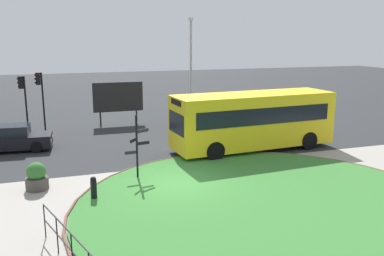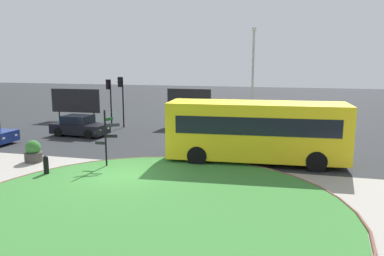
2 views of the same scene
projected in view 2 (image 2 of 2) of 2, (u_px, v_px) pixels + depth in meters
name	position (u px, v px, depth m)	size (l,w,h in m)	color
ground	(122.00, 178.00, 17.11)	(120.00, 120.00, 0.00)	#282B2D
sidewalk_paving	(104.00, 190.00, 15.50)	(32.00, 8.62, 0.02)	#9E998E
grass_island	(148.00, 210.00, 13.38)	(14.36, 14.36, 0.10)	#387A33
grass_kerb_ring	(148.00, 210.00, 13.38)	(14.67, 14.67, 0.11)	brown
signpost_directional	(106.00, 136.00, 18.52)	(1.16, 1.00, 2.90)	black
bollard_foreground	(46.00, 165.00, 17.40)	(0.24, 0.24, 0.96)	black
bus_yellow	(256.00, 130.00, 19.51)	(9.20, 3.16, 3.14)	yellow
car_far_lane	(79.00, 126.00, 26.56)	(4.05, 2.00, 1.44)	black
traffic_light_near	(121.00, 91.00, 29.50)	(0.49, 0.28, 3.97)	black
traffic_light_far	(109.00, 92.00, 29.79)	(0.48, 0.31, 3.76)	black
lamppost_tall	(253.00, 78.00, 26.87)	(0.32, 0.32, 7.49)	#B7B7BC
billboard_left	(189.00, 103.00, 29.72)	(3.54, 0.20, 3.04)	black
billboard_right	(76.00, 101.00, 32.74)	(4.53, 0.29, 2.81)	black
planter_near_signpost	(33.00, 152.00, 19.72)	(0.92, 0.92, 1.17)	#47423D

